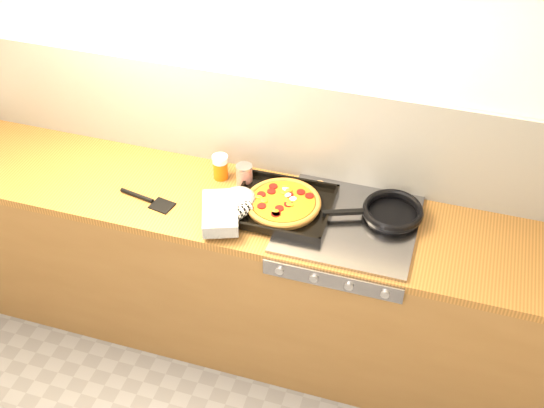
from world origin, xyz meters
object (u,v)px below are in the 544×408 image
(frying_pan, at_px, (391,212))
(juice_glass, at_px, (220,167))
(pizza_on_tray, at_px, (266,205))
(tomato_can, at_px, (244,175))

(frying_pan, height_order, juice_glass, juice_glass)
(pizza_on_tray, distance_m, tomato_can, 0.23)
(tomato_can, distance_m, juice_glass, 0.13)
(tomato_can, bearing_deg, frying_pan, -3.25)
(pizza_on_tray, height_order, frying_pan, pizza_on_tray)
(tomato_can, xyz_separation_m, juice_glass, (-0.13, 0.02, 0.01))
(pizza_on_tray, relative_size, tomato_can, 5.24)
(frying_pan, bearing_deg, juice_glass, 175.94)
(frying_pan, distance_m, juice_glass, 0.84)
(pizza_on_tray, distance_m, juice_glass, 0.34)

